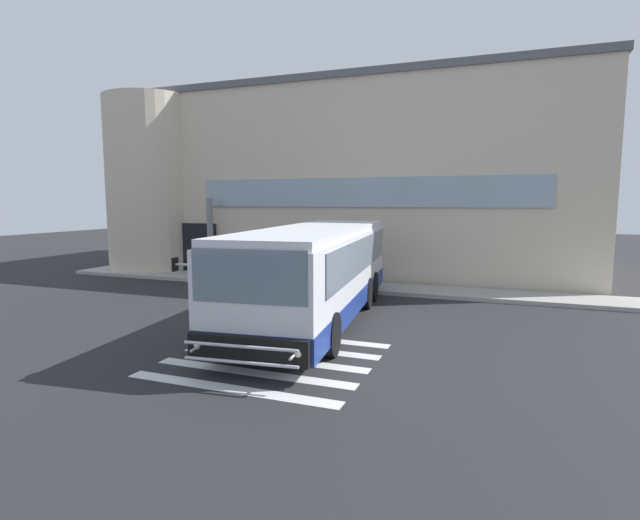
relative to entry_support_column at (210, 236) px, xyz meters
The scene contains 9 objects.
ground_plane 8.17m from the entry_support_column, 42.79° to the right, with size 80.00×90.00×0.02m, color #232326.
bay_paint_stripes 12.53m from the entry_support_column, 50.79° to the right, with size 4.40×3.96×0.01m.
terminal_building 8.44m from the entry_support_column, 50.35° to the left, with size 22.40×13.80×8.73m.
boarding_curb 6.13m from the entry_support_column, ahead, with size 24.60×2.00×0.15m, color #9E9B93.
entry_support_column is the anchor object (origin of this frame).
bus_main_foreground 9.52m from the entry_support_column, 38.49° to the right, with size 3.66×10.73×2.70m.
passenger_near_column 1.15m from the entry_support_column, 17.52° to the right, with size 0.53×0.37×1.68m.
passenger_by_doorway 2.32m from the entry_support_column, 30.27° to the right, with size 0.50×0.40×1.68m.
safety_bollard_yellow 4.54m from the entry_support_column, 24.64° to the right, with size 0.18×0.18×0.90m, color yellow.
Camera 1 is at (6.63, -13.52, 3.45)m, focal length 27.39 mm.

